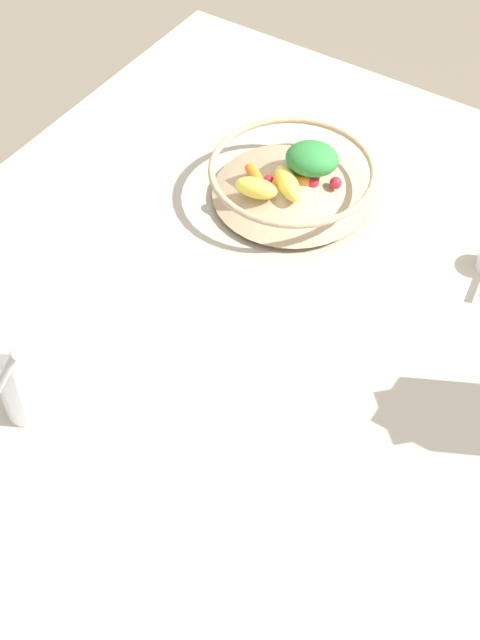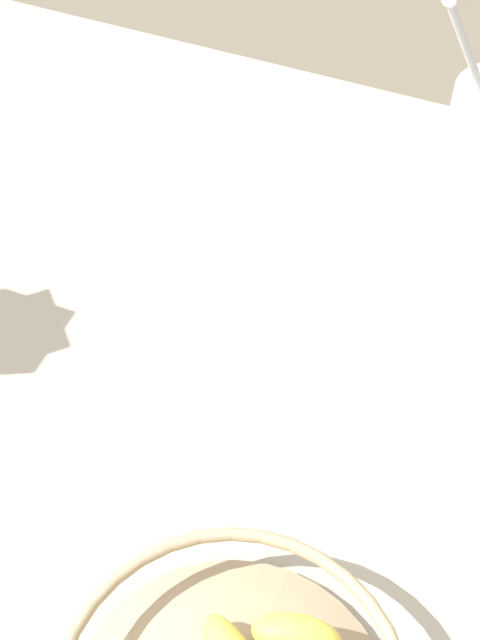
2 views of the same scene
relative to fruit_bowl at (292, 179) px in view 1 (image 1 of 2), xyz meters
name	(u,v)px [view 1 (image 1 of 2)]	position (x,y,z in m)	size (l,w,h in m)	color
ground_plane	(300,340)	(-0.13, 0.19, -0.09)	(6.00, 6.00, 0.00)	#665B4C
countertop	(301,329)	(-0.13, 0.19, -0.06)	(1.09, 1.09, 0.05)	#B2A893
fruit_bowl	(292,179)	(0.00, 0.00, 0.00)	(0.24, 0.24, 0.09)	tan
drinking_cup	(22,367)	(0.07, 0.49, 0.04)	(0.07, 0.07, 0.15)	white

